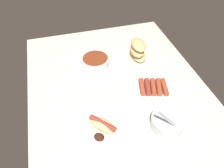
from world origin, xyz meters
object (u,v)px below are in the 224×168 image
Objects in this scene: bread_stack at (138,50)px; bowl_chili at (95,61)px; bowl_coleslaw at (168,122)px; plate_sausages at (153,88)px; plate_hotdog_assembled at (103,127)px.

bowl_chili is at bearing -89.57° from bread_stack.
plate_sausages is at bearing 172.87° from bowl_coleslaw.
bowl_chili is 0.79× the size of plate_sausages.
bread_stack is 50.15cm from bowl_coleslaw.
bowl_coleslaw is at bearing -5.15° from bread_stack.
bowl_chili is 36.46cm from plate_sausages.
bowl_chili is 53.95cm from bowl_coleslaw.
plate_hotdog_assembled is (44.32, -32.13, -3.69)cm from bread_stack.
bowl_coleslaw is 0.60× the size of plate_hotdog_assembled.
bread_stack is 0.76× the size of plate_sausages.
bread_stack reaches higher than plate_sausages.
plate_sausages is (-22.07, 2.76, -1.61)cm from bowl_coleslaw.
bread_stack is 1.03× the size of bowl_coleslaw.
plate_hotdog_assembled is at bearing -8.56° from bowl_chili.
bowl_chili is 44.64cm from plate_hotdog_assembled.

